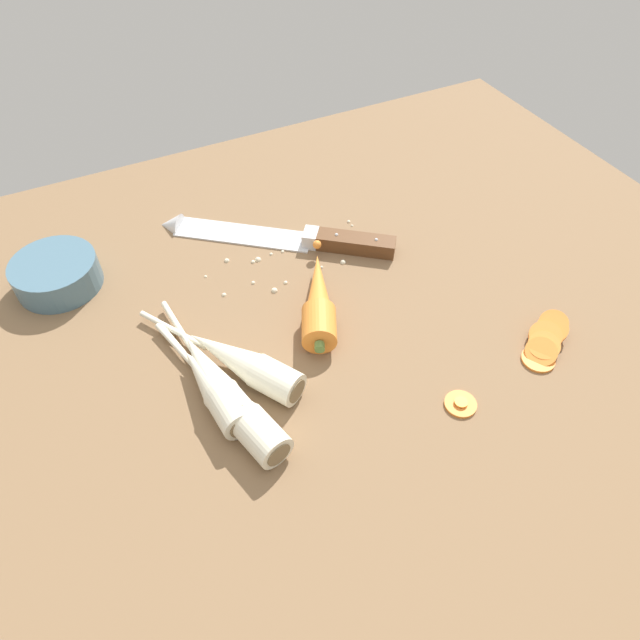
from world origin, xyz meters
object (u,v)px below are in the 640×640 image
parsnip_front (213,380)px  carrot_slice_stack (545,341)px  chefs_knife (271,235)px  parsnip_back (241,362)px  prep_bowl (56,273)px  whole_carrot (318,300)px  parsnip_mid_left (233,405)px  parsnip_mid_right (212,384)px  carrot_slice_stray_near (461,403)px

parsnip_front → carrot_slice_stack: 39.37cm
chefs_knife → parsnip_back: 24.32cm
carrot_slice_stack → prep_bowl: (-50.33, 36.88, 1.21)cm
prep_bowl → parsnip_back: bearing=-56.1°
chefs_knife → whole_carrot: whole_carrot is taller
prep_bowl → carrot_slice_stack: bearing=-36.2°
parsnip_mid_left → carrot_slice_stack: parsnip_mid_left is taller
parsnip_mid_right → prep_bowl: (-12.43, 25.89, 0.17)cm
parsnip_front → carrot_slice_stray_near: bearing=-30.5°
parsnip_front → parsnip_mid_right: bearing=-118.0°
parsnip_front → parsnip_mid_left: size_ratio=0.94×
parsnip_front → carrot_slice_stray_near: size_ratio=6.22×
parsnip_front → parsnip_mid_right: same height
chefs_knife → parsnip_mid_left: size_ratio=1.24×
parsnip_front → carrot_slice_stack: (37.65, -11.46, -1.04)cm
chefs_knife → parsnip_mid_left: (-15.34, -25.96, 1.33)cm
parsnip_mid_left → parsnip_mid_right: 3.87cm
whole_carrot → carrot_slice_stray_near: whole_carrot is taller
chefs_knife → parsnip_mid_right: 27.71cm
carrot_slice_stack → prep_bowl: 62.41cm
parsnip_back → carrot_slice_stray_near: bearing=-36.7°
whole_carrot → parsnip_mid_left: whole_carrot is taller
parsnip_front → parsnip_back: size_ratio=1.06×
whole_carrot → carrot_slice_stack: size_ratio=2.19×
carrot_slice_stray_near → parsnip_back: bearing=143.3°
parsnip_back → carrot_slice_stray_near: parsnip_back is taller
parsnip_mid_left → parsnip_mid_right: same height
whole_carrot → parsnip_back: bearing=-158.1°
parsnip_back → parsnip_mid_right: bearing=-160.6°
carrot_slice_stray_near → prep_bowl: size_ratio=0.33×
parsnip_mid_left → prep_bowl: size_ratio=2.16×
chefs_knife → parsnip_back: size_ratio=1.40×
parsnip_mid_left → prep_bowl: (-13.55, 29.59, 0.17)cm
carrot_slice_stack → carrot_slice_stray_near: (-13.98, -2.47, -0.58)cm
carrot_slice_stack → carrot_slice_stray_near: carrot_slice_stack is taller
carrot_slice_stack → parsnip_mid_left: bearing=168.8°
whole_carrot → parsnip_back: size_ratio=0.84×
parsnip_back → carrot_slice_stray_near: (19.93, -14.87, -1.62)cm
chefs_knife → parsnip_mid_right: (-16.46, -22.26, 1.33)cm
parsnip_mid_right → chefs_knife: bearing=53.5°
parsnip_mid_right → parsnip_back: size_ratio=0.83×
chefs_knife → parsnip_back: (-12.46, -20.85, 1.33)cm
whole_carrot → parsnip_back: (-12.16, -4.89, -0.12)cm
whole_carrot → prep_bowl: (-28.59, 19.59, 0.05)cm
carrot_slice_stack → chefs_knife: bearing=122.8°
parsnip_back → carrot_slice_stray_near: 24.91cm
carrot_slice_stack → whole_carrot: bearing=141.5°
whole_carrot → parsnip_back: 13.10cm
prep_bowl → carrot_slice_stray_near: bearing=-47.3°
whole_carrot → parsnip_back: whole_carrot is taller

